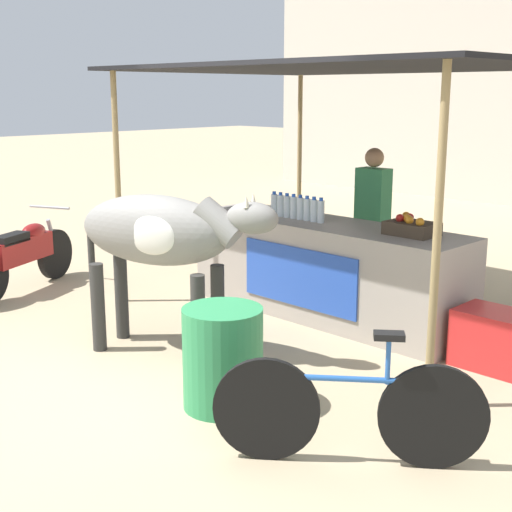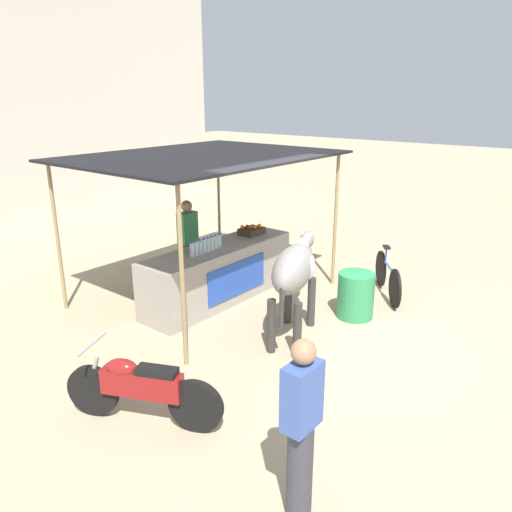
{
  "view_description": "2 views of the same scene",
  "coord_description": "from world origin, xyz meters",
  "px_view_note": "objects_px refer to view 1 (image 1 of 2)",
  "views": [
    {
      "loc": [
        4.36,
        -3.2,
        2.22
      ],
      "look_at": [
        0.21,
        1.0,
        0.85
      ],
      "focal_mm": 50.0,
      "sensor_mm": 36.0,
      "label": 1
    },
    {
      "loc": [
        -5.86,
        -3.32,
        3.42
      ],
      "look_at": [
        0.05,
        1.43,
        0.94
      ],
      "focal_mm": 35.0,
      "sensor_mm": 36.0,
      "label": 2
    }
  ],
  "objects_px": {
    "fruit_crate": "(411,227)",
    "bicycle_leaning": "(350,410)",
    "cow": "(162,236)",
    "motorcycle_parked": "(24,254)",
    "vendor_behind_counter": "(372,224)",
    "water_barrel": "(223,358)",
    "stall_counter": "(325,270)",
    "cooler_box": "(494,339)"
  },
  "relations": [
    {
      "from": "water_barrel",
      "to": "vendor_behind_counter",
      "type": "bearing_deg",
      "value": 105.69
    },
    {
      "from": "stall_counter",
      "to": "cooler_box",
      "type": "xyz_separation_m",
      "value": [
        1.86,
        -0.1,
        -0.24
      ]
    },
    {
      "from": "bicycle_leaning",
      "to": "fruit_crate",
      "type": "bearing_deg",
      "value": 114.95
    },
    {
      "from": "stall_counter",
      "to": "bicycle_leaning",
      "type": "bearing_deg",
      "value": -47.84
    },
    {
      "from": "stall_counter",
      "to": "motorcycle_parked",
      "type": "bearing_deg",
      "value": -151.3
    },
    {
      "from": "water_barrel",
      "to": "motorcycle_parked",
      "type": "xyz_separation_m",
      "value": [
        -3.87,
        0.5,
        0.06
      ]
    },
    {
      "from": "vendor_behind_counter",
      "to": "water_barrel",
      "type": "xyz_separation_m",
      "value": [
        0.82,
        -2.92,
        -0.48
      ]
    },
    {
      "from": "fruit_crate",
      "to": "cow",
      "type": "relative_size",
      "value": 0.24
    },
    {
      "from": "water_barrel",
      "to": "stall_counter",
      "type": "bearing_deg",
      "value": 110.98
    },
    {
      "from": "vendor_behind_counter",
      "to": "bicycle_leaning",
      "type": "height_order",
      "value": "vendor_behind_counter"
    },
    {
      "from": "vendor_behind_counter",
      "to": "water_barrel",
      "type": "bearing_deg",
      "value": -74.31
    },
    {
      "from": "water_barrel",
      "to": "motorcycle_parked",
      "type": "distance_m",
      "value": 3.9
    },
    {
      "from": "cow",
      "to": "motorcycle_parked",
      "type": "distance_m",
      "value": 2.77
    },
    {
      "from": "stall_counter",
      "to": "water_barrel",
      "type": "xyz_separation_m",
      "value": [
        0.83,
        -2.17,
        -0.11
      ]
    },
    {
      "from": "motorcycle_parked",
      "to": "vendor_behind_counter",
      "type": "bearing_deg",
      "value": 38.4
    },
    {
      "from": "vendor_behind_counter",
      "to": "cooler_box",
      "type": "relative_size",
      "value": 2.75
    },
    {
      "from": "fruit_crate",
      "to": "bicycle_leaning",
      "type": "bearing_deg",
      "value": -65.05
    },
    {
      "from": "vendor_behind_counter",
      "to": "motorcycle_parked",
      "type": "relative_size",
      "value": 0.99
    },
    {
      "from": "stall_counter",
      "to": "cooler_box",
      "type": "relative_size",
      "value": 5.0
    },
    {
      "from": "cooler_box",
      "to": "stall_counter",
      "type": "bearing_deg",
      "value": 177.02
    },
    {
      "from": "water_barrel",
      "to": "motorcycle_parked",
      "type": "relative_size",
      "value": 0.44
    },
    {
      "from": "cow",
      "to": "motorcycle_parked",
      "type": "relative_size",
      "value": 1.09
    },
    {
      "from": "fruit_crate",
      "to": "cow",
      "type": "bearing_deg",
      "value": -124.69
    },
    {
      "from": "vendor_behind_counter",
      "to": "cooler_box",
      "type": "bearing_deg",
      "value": -24.64
    },
    {
      "from": "motorcycle_parked",
      "to": "bicycle_leaning",
      "type": "distance_m",
      "value": 5.04
    },
    {
      "from": "water_barrel",
      "to": "cow",
      "type": "distance_m",
      "value": 1.39
    },
    {
      "from": "stall_counter",
      "to": "vendor_behind_counter",
      "type": "bearing_deg",
      "value": 89.19
    },
    {
      "from": "vendor_behind_counter",
      "to": "cow",
      "type": "bearing_deg",
      "value": -97.72
    },
    {
      "from": "stall_counter",
      "to": "cow",
      "type": "distance_m",
      "value": 1.9
    },
    {
      "from": "cooler_box",
      "to": "water_barrel",
      "type": "xyz_separation_m",
      "value": [
        -1.03,
        -2.07,
        0.13
      ]
    },
    {
      "from": "vendor_behind_counter",
      "to": "bicycle_leaning",
      "type": "distance_m",
      "value": 3.57
    },
    {
      "from": "vendor_behind_counter",
      "to": "stall_counter",
      "type": "bearing_deg",
      "value": -90.81
    },
    {
      "from": "fruit_crate",
      "to": "water_barrel",
      "type": "distance_m",
      "value": 2.32
    },
    {
      "from": "motorcycle_parked",
      "to": "cow",
      "type": "bearing_deg",
      "value": -2.54
    },
    {
      "from": "vendor_behind_counter",
      "to": "cow",
      "type": "distance_m",
      "value": 2.56
    },
    {
      "from": "vendor_behind_counter",
      "to": "bicycle_leaning",
      "type": "relative_size",
      "value": 1.25
    },
    {
      "from": "fruit_crate",
      "to": "vendor_behind_counter",
      "type": "distance_m",
      "value": 1.17
    },
    {
      "from": "motorcycle_parked",
      "to": "fruit_crate",
      "type": "bearing_deg",
      "value": 23.34
    },
    {
      "from": "stall_counter",
      "to": "motorcycle_parked",
      "type": "xyz_separation_m",
      "value": [
        -3.04,
        -1.66,
        -0.05
      ]
    },
    {
      "from": "stall_counter",
      "to": "vendor_behind_counter",
      "type": "height_order",
      "value": "vendor_behind_counter"
    },
    {
      "from": "water_barrel",
      "to": "fruit_crate",
      "type": "bearing_deg",
      "value": 87.28
    },
    {
      "from": "vendor_behind_counter",
      "to": "motorcycle_parked",
      "type": "bearing_deg",
      "value": -141.6
    }
  ]
}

